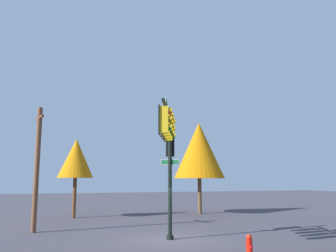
% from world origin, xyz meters
% --- Properties ---
extents(ground_plane, '(120.00, 120.00, 0.00)m').
position_xyz_m(ground_plane, '(0.00, 0.00, 0.00)').
color(ground_plane, '#413E48').
extents(signal_pole_assembly, '(4.48, 2.16, 6.57)m').
position_xyz_m(signal_pole_assembly, '(1.29, -0.53, 4.81)').
color(signal_pole_assembly, black).
rests_on(signal_pole_assembly, ground_plane).
extents(utility_pole, '(1.79, 0.48, 7.06)m').
position_xyz_m(utility_pole, '(-4.53, -6.44, 3.66)').
color(utility_pole, brown).
rests_on(utility_pole, ground_plane).
extents(fire_hydrant, '(0.33, 0.24, 0.83)m').
position_xyz_m(fire_hydrant, '(4.57, 1.63, 0.41)').
color(fire_hydrant, red).
rests_on(fire_hydrant, ground_plane).
extents(tree_mid, '(4.40, 4.40, 7.90)m').
position_xyz_m(tree_mid, '(-11.21, 6.67, 5.44)').
color(tree_mid, brown).
rests_on(tree_mid, ground_plane).
extents(tree_far, '(2.74, 2.74, 6.07)m').
position_xyz_m(tree_far, '(-11.37, -3.80, 4.52)').
color(tree_far, brown).
rests_on(tree_far, ground_plane).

